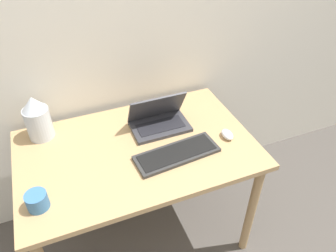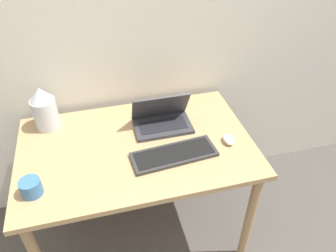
{
  "view_description": "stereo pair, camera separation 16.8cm",
  "coord_description": "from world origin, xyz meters",
  "px_view_note": "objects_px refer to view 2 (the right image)",
  "views": [
    {
      "loc": [
        -0.32,
        -0.85,
        1.9
      ],
      "look_at": [
        0.17,
        0.37,
        0.86
      ],
      "focal_mm": 35.0,
      "sensor_mm": 36.0,
      "label": 1
    },
    {
      "loc": [
        -0.16,
        -0.9,
        1.9
      ],
      "look_at": [
        0.17,
        0.37,
        0.86
      ],
      "focal_mm": 35.0,
      "sensor_mm": 36.0,
      "label": 2
    }
  ],
  "objects_px": {
    "keyboard": "(174,154)",
    "mug": "(31,187)",
    "mouse": "(228,139)",
    "laptop": "(162,119)",
    "vase": "(44,108)"
  },
  "relations": [
    {
      "from": "laptop",
      "to": "mug",
      "type": "distance_m",
      "value": 0.75
    },
    {
      "from": "keyboard",
      "to": "mug",
      "type": "height_order",
      "value": "mug"
    },
    {
      "from": "vase",
      "to": "mug",
      "type": "relative_size",
      "value": 2.69
    },
    {
      "from": "laptop",
      "to": "mug",
      "type": "height_order",
      "value": "laptop"
    },
    {
      "from": "laptop",
      "to": "mug",
      "type": "relative_size",
      "value": 3.4
    },
    {
      "from": "vase",
      "to": "keyboard",
      "type": "bearing_deg",
      "value": -33.58
    },
    {
      "from": "mouse",
      "to": "vase",
      "type": "bearing_deg",
      "value": 157.55
    },
    {
      "from": "mouse",
      "to": "vase",
      "type": "relative_size",
      "value": 0.34
    },
    {
      "from": "keyboard",
      "to": "vase",
      "type": "height_order",
      "value": "vase"
    },
    {
      "from": "laptop",
      "to": "vase",
      "type": "relative_size",
      "value": 1.26
    },
    {
      "from": "laptop",
      "to": "keyboard",
      "type": "xyz_separation_m",
      "value": [
        0.0,
        -0.26,
        -0.03
      ]
    },
    {
      "from": "mouse",
      "to": "keyboard",
      "type": "bearing_deg",
      "value": -174.67
    },
    {
      "from": "laptop",
      "to": "keyboard",
      "type": "height_order",
      "value": "laptop"
    },
    {
      "from": "keyboard",
      "to": "mug",
      "type": "distance_m",
      "value": 0.68
    },
    {
      "from": "mug",
      "to": "vase",
      "type": "bearing_deg",
      "value": 83.23
    }
  ]
}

